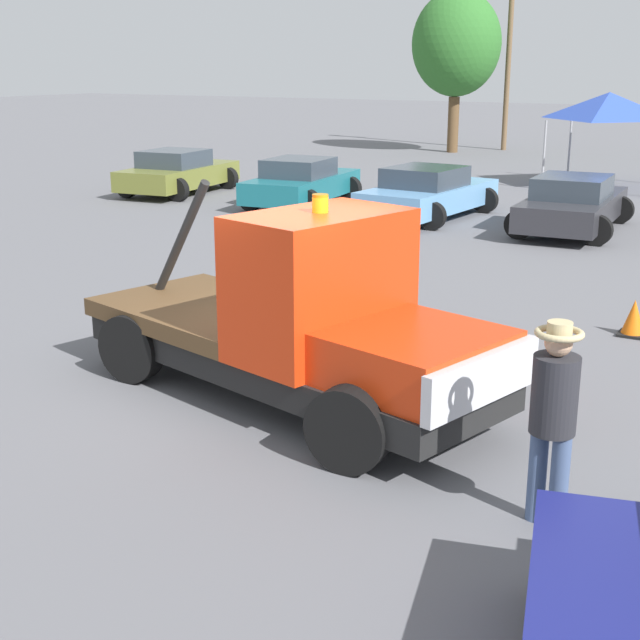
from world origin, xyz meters
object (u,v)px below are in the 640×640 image
(parked_car_olive, at_px, (178,172))
(parked_car_teal, at_px, (301,183))
(parked_car_skyblue, at_px, (428,193))
(traffic_cone, at_px, (634,319))
(tree_right, at_px, (456,44))
(parked_car_charcoal, at_px, (573,204))
(person_near_truck, at_px, (554,408))
(canopy_tent_blue, at_px, (609,106))
(tow_truck, at_px, (304,326))
(utility_pole, at_px, (510,31))

(parked_car_olive, height_order, parked_car_teal, same)
(parked_car_teal, bearing_deg, parked_car_olive, 81.74)
(parked_car_skyblue, height_order, traffic_cone, parked_car_skyblue)
(tree_right, bearing_deg, parked_car_charcoal, -59.91)
(person_near_truck, bearing_deg, canopy_tent_blue, -152.22)
(canopy_tent_blue, xyz_separation_m, traffic_cone, (4.23, -16.46, -2.32))
(tow_truck, height_order, parked_car_charcoal, tow_truck)
(parked_car_skyblue, xyz_separation_m, tree_right, (-6.02, 16.84, 4.01))
(person_near_truck, relative_size, parked_car_charcoal, 0.39)
(tree_right, relative_size, utility_pole, 0.70)
(tree_right, bearing_deg, canopy_tent_blue, -44.62)
(parked_car_charcoal, xyz_separation_m, utility_pole, (-8.12, 19.08, 4.61))
(canopy_tent_blue, relative_size, utility_pole, 0.31)
(tow_truck, xyz_separation_m, person_near_truck, (3.28, -1.37, 0.12))
(utility_pole, bearing_deg, tow_truck, -75.34)
(parked_car_teal, distance_m, parked_car_skyblue, 3.93)
(parked_car_teal, xyz_separation_m, canopy_tent_blue, (6.49, 8.19, 1.92))
(person_near_truck, height_order, parked_car_charcoal, person_near_truck)
(tree_right, distance_m, traffic_cone, 28.38)
(tree_right, height_order, utility_pole, utility_pole)
(tree_right, bearing_deg, utility_pole, 53.26)
(tow_truck, height_order, parked_car_teal, tow_truck)
(parked_car_teal, bearing_deg, canopy_tent_blue, -44.52)
(parked_car_teal, height_order, traffic_cone, parked_car_teal)
(parked_car_charcoal, relative_size, traffic_cone, 8.63)
(parked_car_charcoal, bearing_deg, canopy_tent_blue, 4.91)
(traffic_cone, height_order, utility_pole, utility_pole)
(canopy_tent_blue, distance_m, traffic_cone, 17.16)
(person_near_truck, xyz_separation_m, tree_right, (-13.30, 31.12, 3.57))
(parked_car_olive, distance_m, tree_right, 17.15)
(parked_car_olive, bearing_deg, parked_car_teal, -98.08)
(canopy_tent_blue, bearing_deg, parked_car_charcoal, -81.91)
(parked_car_charcoal, height_order, utility_pole, utility_pole)
(traffic_cone, bearing_deg, tow_truck, -120.11)
(person_near_truck, distance_m, tree_right, 34.03)
(parked_car_olive, bearing_deg, parked_car_skyblue, -98.29)
(parked_car_teal, bearing_deg, tree_right, 1.00)
(parked_car_olive, distance_m, parked_car_skyblue, 8.48)
(person_near_truck, bearing_deg, parked_car_teal, -126.21)
(parked_car_olive, xyz_separation_m, parked_car_skyblue, (8.48, -0.34, 0.00))
(parked_car_olive, bearing_deg, tree_right, -14.43)
(parked_car_charcoal, height_order, canopy_tent_blue, canopy_tent_blue)
(parked_car_olive, height_order, parked_car_skyblue, same)
(tree_right, bearing_deg, parked_car_teal, -82.84)
(tow_truck, xyz_separation_m, parked_car_charcoal, (-0.24, 12.89, -0.33))
(person_near_truck, distance_m, canopy_tent_blue, 23.19)
(parked_car_teal, height_order, tree_right, tree_right)
(parked_car_olive, distance_m, parked_car_teal, 4.55)
(person_near_truck, xyz_separation_m, traffic_cone, (-0.49, 6.19, -0.84))
(parked_car_teal, bearing_deg, person_near_truck, -148.39)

